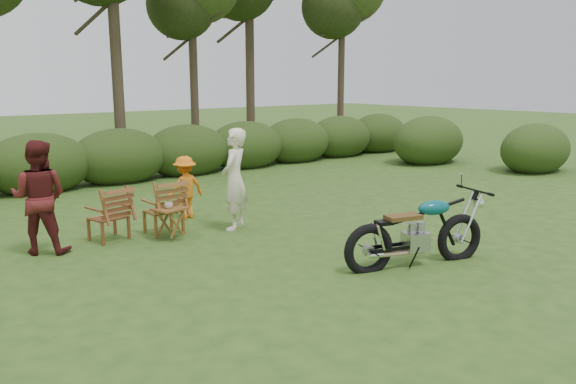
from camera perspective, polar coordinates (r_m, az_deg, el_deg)
ground at (r=8.02m, az=9.76°, el=-7.83°), size 80.00×80.00×0.00m
tree_line at (r=15.97m, az=-16.80°, el=15.19°), size 22.52×11.62×8.14m
motorcycle at (r=8.33m, az=12.73°, el=-7.20°), size 2.29×1.43×1.22m
lawn_chair_right at (r=9.98m, az=-12.45°, el=-4.09°), size 0.65×0.65×0.94m
lawn_chair_left at (r=9.81m, az=-17.67°, el=-4.63°), size 0.72×0.72×0.90m
side_table at (r=9.51m, az=-11.86°, el=-3.16°), size 0.59×0.53×0.54m
cup at (r=9.40m, az=-12.04°, el=-1.33°), size 0.15×0.15×0.11m
adult_a at (r=10.06m, az=-5.36°, el=-3.74°), size 0.78×0.73×1.79m
adult_b at (r=9.47m, az=-23.54°, el=-5.63°), size 1.07×1.03×1.73m
child at (r=10.97m, az=-10.28°, el=-2.61°), size 0.81×0.50×1.20m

